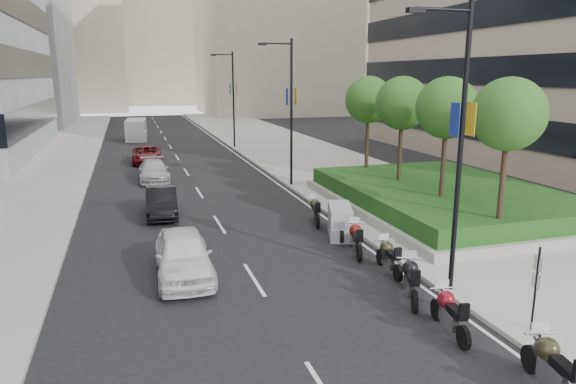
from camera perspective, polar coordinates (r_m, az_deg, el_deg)
name	(u,v)px	position (r m, az deg, el deg)	size (l,w,h in m)	color
ground	(339,326)	(15.01, 5.69, -14.57)	(160.00, 160.00, 0.00)	black
sidewalk_right	(301,154)	(45.10, 1.45, 4.20)	(10.00, 100.00, 0.15)	#9E9B93
sidewalk_left	(39,167)	(43.30, -25.94, 2.52)	(8.00, 100.00, 0.15)	#9E9B93
lane_edge	(242,158)	(43.72, -5.16, 3.78)	(0.12, 100.00, 0.01)	silver
lane_centre	(179,161)	(42.95, -11.97, 3.38)	(0.12, 100.00, 0.01)	silver
building_cream_right	(281,11)	(96.82, -0.80, 19.49)	(28.00, 24.00, 36.00)	#B7AD93
building_cream_left	(52,21)	(113.39, -24.74, 16.89)	(26.00, 24.00, 34.00)	#B7AD93
building_cream_centre	(153,23)	(132.98, -14.75, 17.73)	(30.00, 24.00, 38.00)	#B7AD93
planter	(443,204)	(27.77, 16.80, -1.31)	(10.00, 14.00, 0.40)	#99988E
hedge	(443,193)	(27.64, 16.88, -0.11)	(9.40, 13.40, 0.80)	#144817
tree_0	(509,115)	(21.35, 23.31, 7.88)	(2.80, 2.80, 6.30)	#332319
tree_1	(447,108)	(24.53, 17.24, 8.87)	(2.80, 2.80, 6.30)	#332319
tree_2	(402,104)	(27.92, 12.58, 9.56)	(2.80, 2.80, 6.30)	#332319
tree_3	(369,100)	(31.45, 8.94, 10.05)	(2.80, 2.80, 6.30)	#332319
lamp_post_0	(457,137)	(16.36, 18.27, 5.79)	(2.34, 0.45, 9.00)	black
lamp_post_1	(289,106)	(31.72, 0.11, 9.58)	(2.34, 0.45, 9.00)	black
lamp_post_2	(232,95)	(49.18, -6.27, 10.69)	(2.34, 0.45, 9.00)	black
parking_sign	(536,284)	(15.38, 25.85, -9.23)	(0.06, 0.32, 2.50)	black
motorcycle_0	(553,367)	(13.26, 27.38, -16.88)	(0.82, 2.39, 1.20)	black
motorcycle_1	(449,313)	(14.97, 17.49, -12.66)	(0.75, 2.24, 1.12)	black
motorcycle_2	(411,280)	(16.73, 13.51, -9.50)	(1.13, 2.25, 1.19)	black
motorcycle_3	(389,257)	(18.72, 11.12, -7.10)	(0.73, 2.20, 1.09)	black
motorcycle_4	(356,239)	(20.42, 7.57, -5.19)	(0.90, 2.23, 1.14)	black
motorcycle_5	(340,221)	(22.42, 5.78, -3.27)	(1.58, 2.44, 1.37)	black
motorcycle_6	(315,211)	(24.37, 3.06, -2.12)	(0.81, 2.22, 1.12)	black
car_a	(183,255)	(18.30, -11.56, -6.87)	(1.89, 4.70, 1.60)	white
car_b	(162,202)	(26.36, -13.87, -1.11)	(1.47, 4.21, 1.39)	black
car_c	(154,171)	(35.29, -14.70, 2.31)	(1.89, 4.66, 1.35)	#ACACAE
car_d	(147,154)	(42.59, -15.41, 4.04)	(2.26, 4.89, 1.36)	#5B0A13
delivery_van	(136,131)	(58.07, -16.51, 6.56)	(2.38, 5.33, 2.18)	silver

